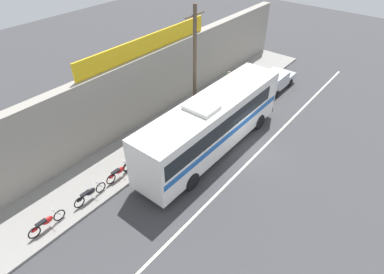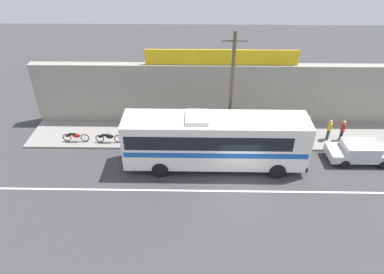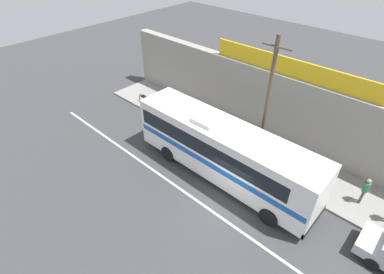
% 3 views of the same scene
% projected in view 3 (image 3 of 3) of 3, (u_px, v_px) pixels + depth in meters
% --- Properties ---
extents(ground_plane, '(70.00, 70.00, 0.00)m').
position_uv_depth(ground_plane, '(224.00, 205.00, 16.19)').
color(ground_plane, '#3A3A3D').
extents(sidewalk_slab, '(30.00, 3.60, 0.14)m').
position_uv_depth(sidewalk_slab, '(273.00, 158.00, 19.22)').
color(sidewalk_slab, gray).
rests_on(sidewalk_slab, ground_plane).
extents(storefront_facade, '(30.00, 0.70, 4.80)m').
position_uv_depth(storefront_facade, '(296.00, 115.00, 19.11)').
color(storefront_facade, gray).
rests_on(storefront_facade, ground_plane).
extents(storefront_billboard, '(11.02, 0.12, 1.10)m').
position_uv_depth(storefront_billboard, '(292.00, 68.00, 17.87)').
color(storefront_billboard, gold).
rests_on(storefront_billboard, storefront_facade).
extents(road_center_stripe, '(30.00, 0.14, 0.01)m').
position_uv_depth(road_center_stripe, '(215.00, 213.00, 15.72)').
color(road_center_stripe, silver).
rests_on(road_center_stripe, ground_plane).
extents(intercity_bus, '(11.50, 2.61, 3.78)m').
position_uv_depth(intercity_bus, '(223.00, 149.00, 16.84)').
color(intercity_bus, white).
rests_on(intercity_bus, ground_plane).
extents(utility_pole, '(1.60, 0.22, 8.11)m').
position_uv_depth(utility_pole, '(267.00, 106.00, 16.18)').
color(utility_pole, brown).
rests_on(utility_pole, sidewalk_slab).
extents(motorcycle_purple, '(1.96, 0.56, 0.94)m').
position_uv_depth(motorcycle_purple, '(165.00, 110.00, 23.16)').
color(motorcycle_purple, black).
rests_on(motorcycle_purple, sidewalk_slab).
extents(motorcycle_red, '(1.83, 0.56, 0.94)m').
position_uv_depth(motorcycle_red, '(185.00, 119.00, 22.09)').
color(motorcycle_red, black).
rests_on(motorcycle_red, sidewalk_slab).
extents(motorcycle_blue, '(1.91, 0.56, 0.94)m').
position_uv_depth(motorcycle_blue, '(146.00, 99.00, 24.51)').
color(motorcycle_blue, black).
rests_on(motorcycle_blue, sidewalk_slab).
extents(motorcycle_green, '(1.96, 0.56, 0.94)m').
position_uv_depth(motorcycle_green, '(199.00, 125.00, 21.42)').
color(motorcycle_green, black).
rests_on(motorcycle_green, sidewalk_slab).
extents(pedestrian_by_curb, '(0.30, 0.48, 1.70)m').
position_uv_depth(pedestrian_by_curb, '(365.00, 189.00, 15.59)').
color(pedestrian_by_curb, brown).
rests_on(pedestrian_by_curb, sidewalk_slab).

